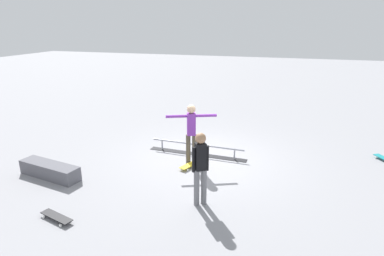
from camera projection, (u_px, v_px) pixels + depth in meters
The scene contains 7 objects.
ground_plane at pixel (204, 160), 9.57m from camera, with size 60.00×60.00×0.00m, color gray.
grind_rail at pixel (197, 150), 9.90m from camera, with size 3.06×0.37×0.35m.
skate_ledge at pixel (50, 170), 8.45m from camera, with size 1.75×0.45×0.37m, color #595960.
skater_main at pixel (191, 130), 8.98m from camera, with size 1.31×0.62×1.72m.
skateboard_main at pixel (191, 164), 9.08m from camera, with size 0.48×0.82×0.09m.
bystander_black_shirt at pixel (200, 165), 6.95m from camera, with size 0.35×0.28×1.66m.
loose_skateboard_black at pixel (56, 217), 6.64m from camera, with size 0.82×0.41×0.09m.
Camera 1 is at (-2.30, 8.52, 3.84)m, focal length 30.60 mm.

